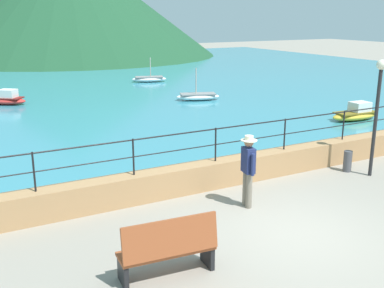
{
  "coord_description": "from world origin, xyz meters",
  "views": [
    {
      "loc": [
        -6.14,
        -6.79,
        4.43
      ],
      "look_at": [
        -0.43,
        3.7,
        1.1
      ],
      "focal_mm": 43.5,
      "sensor_mm": 36.0,
      "label": 1
    }
  ],
  "objects": [
    {
      "name": "ground_plane",
      "position": [
        0.0,
        0.0,
        0.0
      ],
      "size": [
        120.0,
        120.0,
        0.0
      ],
      "primitive_type": "plane",
      "color": "gray"
    },
    {
      "name": "promenade_wall",
      "position": [
        0.0,
        3.2,
        0.35
      ],
      "size": [
        20.0,
        0.56,
        0.7
      ],
      "primitive_type": "cube",
      "color": "tan",
      "rests_on": "ground"
    },
    {
      "name": "railing",
      "position": [
        0.0,
        3.2,
        1.34
      ],
      "size": [
        18.44,
        0.04,
        0.9
      ],
      "color": "black",
      "rests_on": "promenade_wall"
    },
    {
      "name": "lake_water",
      "position": [
        0.0,
        25.84,
        0.03
      ],
      "size": [
        64.0,
        44.32,
        0.06
      ],
      "primitive_type": "cube",
      "color": "teal",
      "rests_on": "ground"
    },
    {
      "name": "hill_main",
      "position": [
        7.26,
        45.93,
        5.9
      ],
      "size": [
        31.85,
        31.85,
        11.8
      ],
      "primitive_type": "cone",
      "color": "#1E4C2D",
      "rests_on": "ground"
    },
    {
      "name": "bench_main",
      "position": [
        -3.05,
        -0.26,
        0.56
      ],
      "size": [
        1.74,
        0.7,
        1.13
      ],
      "color": "#9E4C28",
      "rests_on": "ground"
    },
    {
      "name": "person_walking",
      "position": [
        -0.05,
        1.66,
        0.98
      ],
      "size": [
        0.38,
        0.56,
        1.75
      ],
      "color": "slate",
      "rests_on": "ground"
    },
    {
      "name": "lamp_post",
      "position": [
        4.32,
        1.8,
        2.19
      ],
      "size": [
        0.28,
        0.28,
        3.28
      ],
      "color": "#232326",
      "rests_on": "ground"
    },
    {
      "name": "bollard",
      "position": [
        4.02,
        2.38,
        0.31
      ],
      "size": [
        0.24,
        0.24,
        0.62
      ],
      "primitive_type": "cylinder",
      "color": "#4C4C51",
      "rests_on": "ground"
    },
    {
      "name": "boat_1",
      "position": [
        9.4,
        7.04,
        0.33
      ],
      "size": [
        2.34,
        1.01,
        0.76
      ],
      "color": "gold",
      "rests_on": "lake_water"
    },
    {
      "name": "boat_2",
      "position": [
        5.77,
        14.45,
        0.26
      ],
      "size": [
        2.47,
        1.6,
        1.7
      ],
      "color": "white",
      "rests_on": "lake_water"
    },
    {
      "name": "boat_3",
      "position": [
        6.28,
        22.09,
        0.26
      ],
      "size": [
        2.47,
        1.56,
        1.62
      ],
      "color": "white",
      "rests_on": "lake_water"
    },
    {
      "name": "boat_4",
      "position": [
        -3.37,
        18.07,
        0.33
      ],
      "size": [
        2.36,
        2.14,
        0.76
      ],
      "color": "red",
      "rests_on": "lake_water"
    }
  ]
}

